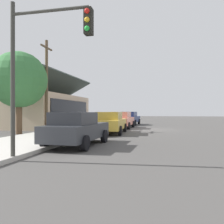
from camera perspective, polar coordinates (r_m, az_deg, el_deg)
The scene contains 11 objects.
ground_plane at distance 21.10m, azimuth 9.15°, elevation -4.28°, with size 120.00×120.00×0.00m, color #4C4947.
sidewalk_curb at distance 22.13m, azimuth -5.52°, elevation -3.87°, with size 60.00×4.20×0.16m, color beige.
car_charcoal at distance 11.10m, azimuth -8.59°, elevation -4.06°, with size 4.50×2.15×1.59m.
car_mustard at distance 17.14m, azimuth -0.42°, elevation -2.57°, with size 4.84×2.20×1.59m.
car_coral at distance 22.45m, azimuth 2.48°, elevation -1.93°, with size 4.56×1.99×1.59m.
car_navy at distance 28.32m, azimuth 4.31°, elevation -1.50°, with size 4.75×2.26×1.59m.
storefront_building at distance 26.58m, azimuth -17.32°, elevation 0.56°, with size 12.28×7.67×5.44m.
shade_tree at distance 18.15m, azimuth -21.86°, elevation 7.30°, with size 4.02×4.02×5.92m.
traffic_light_main at distance 7.91m, azimuth -16.77°, elevation 13.77°, with size 0.37×2.79×5.20m.
utility_pole_wooden at distance 20.05m, azimuth -15.76°, elevation 6.73°, with size 1.80×0.24×7.50m.
fire_hydrant_red at distance 22.77m, azimuth -1.32°, elevation -2.70°, with size 0.22×0.22×0.71m.
Camera 1 is at (-21.00, -1.21, 1.63)m, focal length 37.28 mm.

